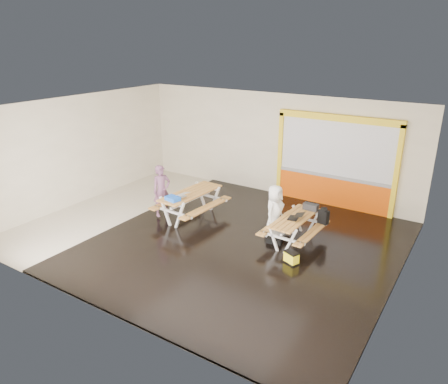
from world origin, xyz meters
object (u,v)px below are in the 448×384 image
Objects in this scene: fluke_bag at (291,258)px; laptop_right at (295,217)px; laptop_left at (181,196)px; dark_case at (275,240)px; picnic_table_left at (191,199)px; backpack at (324,216)px; blue_pouch at (173,198)px; toolbox at (311,207)px; picnic_table_right at (294,223)px; person_right at (275,212)px; person_left at (162,191)px.

laptop_right is at bearing 110.44° from fluke_bag.
dark_case is at bearing 7.35° from laptop_left.
picnic_table_left is 3.92m from backpack.
blue_pouch is at bearing 178.35° from fluke_bag.
toolbox reaches higher than laptop_right.
toolbox is at bearing 98.61° from fluke_bag.
backpack is at bearing 19.18° from laptop_left.
blue_pouch is at bearing -153.85° from toolbox.
person_right reaches higher than picnic_table_right.
picnic_table_left is 1.48× the size of person_right.
picnic_table_left is at bearing 87.87° from blue_pouch.
blue_pouch is at bearing -164.87° from laptop_right.
person_right is 3.64× the size of fluke_bag.
laptop_right is at bearing 15.13° from blue_pouch.
dark_case is (-0.56, -1.03, -0.72)m from toolbox.
laptop_left is 4.05m from backpack.
picnic_table_left is 2.72m from person_right.
dark_case is at bearing 136.84° from fluke_bag.
picnic_table_left is 0.56m from laptop_left.
person_right is at bearing -57.79° from person_left.
picnic_table_right is 3.46m from blue_pouch.
person_left is 3.97× the size of dark_case.
blue_pouch is (-0.03, -0.80, 0.26)m from picnic_table_left.
laptop_right is 0.85m from dark_case.
picnic_table_left is at bearing -176.61° from picnic_table_right.
dark_case is (3.62, 0.31, -0.77)m from person_left.
picnic_table_left is at bearing 91.48° from laptop_left.
backpack is at bearing -59.25° from person_right.
person_left is at bearing 153.53° from blue_pouch.
picnic_table_right is (3.27, 0.19, -0.08)m from picnic_table_left.
person_left is at bearing -164.45° from backpack.
picnic_table_left reaches higher than picnic_table_right.
laptop_left is at bearing -172.65° from dark_case.
person_left is at bearing 174.04° from fluke_bag.
blue_pouch reaches higher than laptop_right.
picnic_table_right is 4.85× the size of blue_pouch.
toolbox is 1.37m from dark_case.
person_right is at bearing 18.92° from blue_pouch.
person_right is (3.46, 0.58, -0.10)m from person_left.
backpack is (4.58, 1.27, -0.21)m from person_left.
picnic_table_left is at bearing -36.73° from person_left.
picnic_table_right is 0.86m from backpack.
person_left reaches higher than toolbox.
person_left reaches higher than person_right.
picnic_table_right is at bearing -85.44° from person_right.
fluke_bag is at bearing -43.16° from dark_case.
dark_case is at bearing -134.93° from backpack.
picnic_table_left is 4.68× the size of laptop_left.
picnic_table_right is 0.60m from person_right.
laptop_right is at bearing 10.35° from laptop_left.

